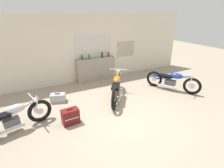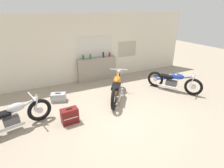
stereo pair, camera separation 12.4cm
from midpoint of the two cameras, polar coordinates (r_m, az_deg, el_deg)
ground_plane at (r=5.23m, az=4.30°, el=-10.48°), size 24.00×24.00×0.00m
wall_back at (r=7.54m, az=-7.98°, el=11.44°), size 10.00×0.07×2.80m
sill_counter at (r=7.73m, az=-4.47°, el=4.92°), size 1.71×0.28×0.99m
bottle_leftmost at (r=7.42m, az=-8.90°, el=8.65°), size 0.08×0.08×0.21m
bottle_left_center at (r=7.43m, az=-6.56°, el=8.98°), size 0.06×0.06×0.26m
bottle_center at (r=7.64m, az=-2.36°, el=9.58°), size 0.07×0.07×0.29m
bottle_right_center at (r=7.81m, az=-0.28°, el=9.76°), size 0.07×0.07×0.24m
motorcycle_orange at (r=6.03m, az=2.16°, el=-1.04°), size 1.31×1.86×0.89m
motorcycle_silver at (r=5.12m, az=-28.92°, el=-9.27°), size 1.92×0.74×0.81m
motorcycle_blue at (r=7.05m, az=19.92°, el=0.90°), size 1.16×1.81×0.80m
hard_case_silver at (r=6.22m, az=-16.52°, el=-4.18°), size 0.55×0.41×0.31m
hard_case_darkred at (r=4.96m, az=-12.94°, el=-10.12°), size 0.47×0.29×0.45m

